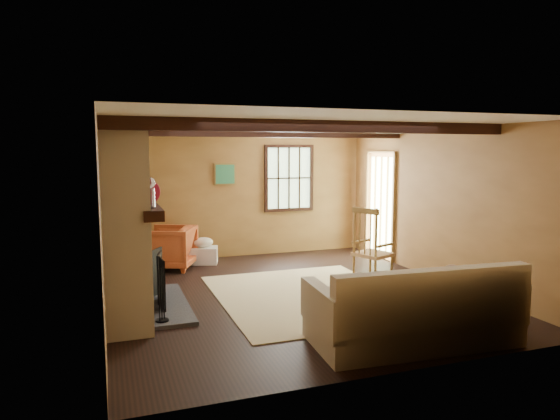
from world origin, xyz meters
name	(u,v)px	position (x,y,z in m)	size (l,w,h in m)	color
ground	(290,293)	(0.00, 0.00, 0.00)	(5.50, 5.50, 0.00)	black
room_envelope	(298,179)	(0.22, 0.26, 1.63)	(5.02, 5.52, 2.44)	#9E6F38
fireplace	(126,226)	(-2.23, 0.00, 1.10)	(1.02, 2.30, 2.40)	#A3473F
rug	(308,296)	(0.20, -0.20, 0.00)	(2.50, 3.00, 0.01)	#C7B684
rocking_chair	(371,252)	(1.36, 0.06, 0.51)	(0.98, 0.75, 1.21)	tan
sofa	(415,314)	(0.62, -2.19, 0.32)	(2.26, 1.11, 0.89)	beige
firewood_pile	(140,259)	(-1.91, 2.60, 0.11)	(0.60, 0.11, 0.22)	brown
laundry_basket	(203,255)	(-0.82, 2.32, 0.15)	(0.50, 0.38, 0.30)	white
basket_pillow	(203,242)	(-0.82, 2.32, 0.39)	(0.36, 0.29, 0.18)	beige
armchair	(170,247)	(-1.44, 2.12, 0.37)	(0.80, 0.82, 0.75)	#BF6026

